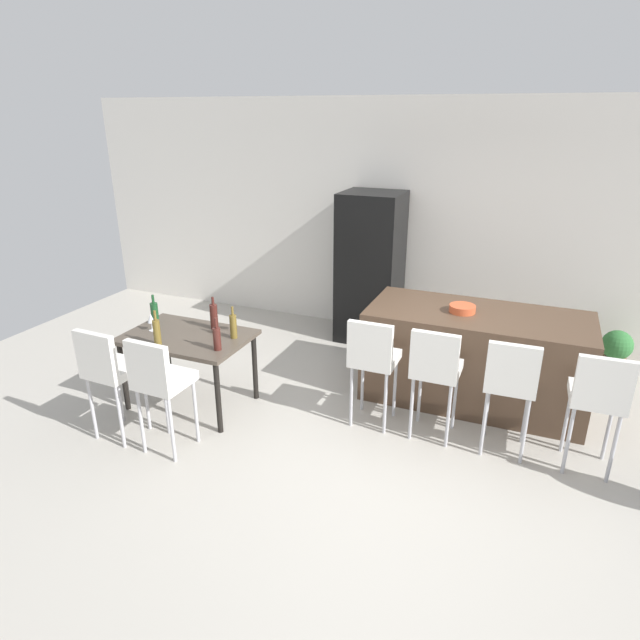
{
  "coord_description": "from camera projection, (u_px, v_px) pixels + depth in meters",
  "views": [
    {
      "loc": [
        1.15,
        -3.91,
        2.73
      ],
      "look_at": [
        -0.7,
        0.54,
        0.85
      ],
      "focal_mm": 30.2,
      "sensor_mm": 36.0,
      "label": 1
    }
  ],
  "objects": [
    {
      "name": "wine_bottle_right",
      "position": [
        233.0,
        326.0,
        5.0
      ],
      "size": [
        0.07,
        0.07,
        0.31
      ],
      "color": "brown",
      "rests_on": "dining_table"
    },
    {
      "name": "wine_bottle_corner",
      "position": [
        155.0,
        313.0,
        5.35
      ],
      "size": [
        0.07,
        0.07,
        0.3
      ],
      "color": "#194723",
      "rests_on": "dining_table"
    },
    {
      "name": "dining_chair_far",
      "position": [
        159.0,
        378.0,
        4.38
      ],
      "size": [
        0.41,
        0.41,
        1.05
      ],
      "color": "silver",
      "rests_on": "ground_plane"
    },
    {
      "name": "back_wall",
      "position": [
        440.0,
        223.0,
        6.55
      ],
      "size": [
        10.0,
        0.12,
        2.9
      ],
      "primitive_type": "cube",
      "color": "silver",
      "rests_on": "ground_plane"
    },
    {
      "name": "wine_glass_far",
      "position": [
        233.0,
        318.0,
        5.17
      ],
      "size": [
        0.07,
        0.07,
        0.17
      ],
      "color": "silver",
      "rests_on": "dining_table"
    },
    {
      "name": "wine_bottle_middle",
      "position": [
        214.0,
        316.0,
        5.21
      ],
      "size": [
        0.07,
        0.07,
        0.33
      ],
      "color": "#471E19",
      "rests_on": "dining_table"
    },
    {
      "name": "wine_glass_near",
      "position": [
        151.0,
        319.0,
        5.17
      ],
      "size": [
        0.07,
        0.07,
        0.17
      ],
      "color": "silver",
      "rests_on": "dining_table"
    },
    {
      "name": "kitchen_island",
      "position": [
        474.0,
        357.0,
        5.32
      ],
      "size": [
        2.1,
        0.95,
        0.92
      ],
      "primitive_type": "cube",
      "color": "#4C3828",
      "rests_on": "ground_plane"
    },
    {
      "name": "bar_chair_middle",
      "position": [
        436.0,
        367.0,
        4.57
      ],
      "size": [
        0.4,
        0.4,
        1.05
      ],
      "color": "silver",
      "rests_on": "ground_plane"
    },
    {
      "name": "refrigerator",
      "position": [
        370.0,
        268.0,
        6.63
      ],
      "size": [
        0.72,
        0.68,
        1.84
      ],
      "primitive_type": "cube",
      "color": "black",
      "rests_on": "ground_plane"
    },
    {
      "name": "fruit_bowl",
      "position": [
        462.0,
        309.0,
        5.16
      ],
      "size": [
        0.25,
        0.25,
        0.07
      ],
      "primitive_type": "cylinder",
      "color": "#C6512D",
      "rests_on": "kitchen_island"
    },
    {
      "name": "wine_bottle_inner",
      "position": [
        157.0,
        332.0,
        4.85
      ],
      "size": [
        0.07,
        0.07,
        0.33
      ],
      "color": "brown",
      "rests_on": "dining_table"
    },
    {
      "name": "ground_plane",
      "position": [
        369.0,
        441.0,
        4.77
      ],
      "size": [
        10.0,
        10.0,
        0.0
      ],
      "primitive_type": "plane",
      "color": "#ADA89E"
    },
    {
      "name": "bar_chair_far",
      "position": [
        599.0,
        394.0,
        4.13
      ],
      "size": [
        0.41,
        0.41,
        1.05
      ],
      "color": "silver",
      "rests_on": "ground_plane"
    },
    {
      "name": "dining_table",
      "position": [
        188.0,
        343.0,
        5.14
      ],
      "size": [
        1.18,
        0.79,
        0.74
      ],
      "color": "#4C4238",
      "rests_on": "ground_plane"
    },
    {
      "name": "bar_chair_right",
      "position": [
        511.0,
        379.0,
        4.36
      ],
      "size": [
        0.41,
        0.41,
        1.05
      ],
      "color": "silver",
      "rests_on": "ground_plane"
    },
    {
      "name": "bar_chair_left",
      "position": [
        373.0,
        356.0,
        4.77
      ],
      "size": [
        0.4,
        0.4,
        1.05
      ],
      "color": "silver",
      "rests_on": "ground_plane"
    },
    {
      "name": "dining_chair_near",
      "position": [
        108.0,
        367.0,
        4.57
      ],
      "size": [
        0.41,
        0.41,
        1.05
      ],
      "color": "silver",
      "rests_on": "ground_plane"
    },
    {
      "name": "potted_plant",
      "position": [
        616.0,
        351.0,
        5.84
      ],
      "size": [
        0.32,
        0.32,
        0.53
      ],
      "color": "#996B4C",
      "rests_on": "ground_plane"
    },
    {
      "name": "wine_bottle_left",
      "position": [
        217.0,
        338.0,
        4.76
      ],
      "size": [
        0.07,
        0.07,
        0.3
      ],
      "color": "#471E19",
      "rests_on": "dining_table"
    }
  ]
}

